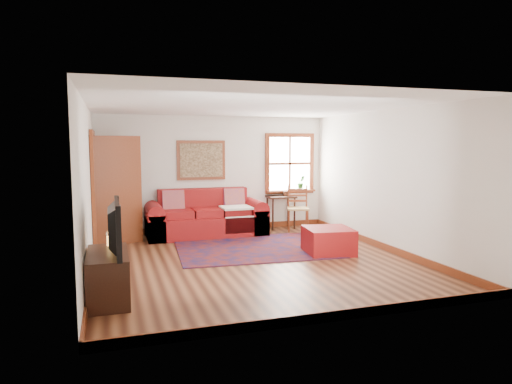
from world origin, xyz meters
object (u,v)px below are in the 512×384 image
object	(u,v)px
side_table	(281,201)
ladder_back_chair	(298,206)
red_ottoman	(328,241)
red_leather_sofa	(206,220)
media_cabinet	(108,276)

from	to	relation	value
side_table	ladder_back_chair	size ratio (longest dim) A/B	0.74
red_ottoman	ladder_back_chair	distance (m)	2.16
red_leather_sofa	red_ottoman	distance (m)	2.80
side_table	ladder_back_chair	bearing A→B (deg)	-53.87
ladder_back_chair	media_cabinet	bearing A→B (deg)	-139.04
red_ottoman	side_table	xyz separation A→B (m)	(0.05, 2.47, 0.39)
red_ottoman	side_table	size ratio (longest dim) A/B	1.06
red_ottoman	ladder_back_chair	xyz separation A→B (m)	(0.32, 2.11, 0.31)
side_table	media_cabinet	bearing A→B (deg)	-134.26
red_leather_sofa	side_table	size ratio (longest dim) A/B	3.32
red_ottoman	ladder_back_chair	bearing A→B (deg)	89.05
media_cabinet	ladder_back_chair	bearing A→B (deg)	40.96
red_ottoman	media_cabinet	xyz separation A→B (m)	(-3.65, -1.33, 0.07)
red_leather_sofa	side_table	world-z (taller)	red_leather_sofa
side_table	red_ottoman	bearing A→B (deg)	-91.26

